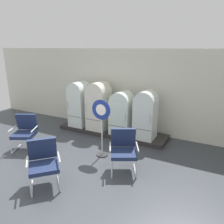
# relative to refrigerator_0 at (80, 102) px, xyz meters

# --- Properties ---
(ground) EXTENTS (12.00, 10.00, 0.05)m
(ground) POSITION_rel_refrigerator_0_xyz_m (1.26, -2.94, -1.01)
(ground) COLOR #383B42
(back_wall) EXTENTS (11.76, 0.12, 2.85)m
(back_wall) POSITION_rel_refrigerator_0_xyz_m (1.26, 0.72, 0.46)
(back_wall) COLOR silver
(back_wall) RESTS_ON ground
(display_plinth) EXTENTS (3.81, 0.95, 0.14)m
(display_plinth) POSITION_rel_refrigerator_0_xyz_m (1.26, 0.09, -0.92)
(display_plinth) COLOR #2D2827
(display_plinth) RESTS_ON ground
(refrigerator_0) EXTENTS (0.60, 0.73, 1.59)m
(refrigerator_0) POSITION_rel_refrigerator_0_xyz_m (0.00, 0.00, 0.00)
(refrigerator_0) COLOR silver
(refrigerator_0) RESTS_ON display_plinth
(refrigerator_1) EXTENTS (0.68, 0.72, 1.64)m
(refrigerator_1) POSITION_rel_refrigerator_0_xyz_m (0.80, -0.00, 0.02)
(refrigerator_1) COLOR silver
(refrigerator_1) RESTS_ON display_plinth
(refrigerator_2) EXTENTS (0.67, 0.64, 1.41)m
(refrigerator_2) POSITION_rel_refrigerator_0_xyz_m (1.69, -0.04, -0.11)
(refrigerator_2) COLOR silver
(refrigerator_2) RESTS_ON display_plinth
(refrigerator_3) EXTENTS (0.63, 0.64, 1.50)m
(refrigerator_3) POSITION_rel_refrigerator_0_xyz_m (2.50, -0.04, -0.05)
(refrigerator_3) COLOR silver
(refrigerator_3) RESTS_ON display_plinth
(armchair_left) EXTENTS (0.85, 0.87, 1.03)m
(armchair_left) POSITION_rel_refrigerator_0_xyz_m (-0.44, -2.11, -0.42)
(armchair_left) COLOR silver
(armchair_left) RESTS_ON ground
(armchair_right) EXTENTS (0.85, 0.88, 1.03)m
(armchair_right) POSITION_rel_refrigerator_0_xyz_m (2.59, -1.85, -0.42)
(armchair_right) COLOR silver
(armchair_right) RESTS_ON ground
(armchair_center) EXTENTS (0.91, 0.90, 1.03)m
(armchair_center) POSITION_rel_refrigerator_0_xyz_m (1.33, -3.20, -0.42)
(armchair_center) COLOR silver
(armchair_center) RESTS_ON ground
(sign_stand) EXTENTS (0.54, 0.32, 1.59)m
(sign_stand) POSITION_rel_refrigerator_0_xyz_m (1.77, -1.48, -0.13)
(sign_stand) COLOR #2D2D30
(sign_stand) RESTS_ON ground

